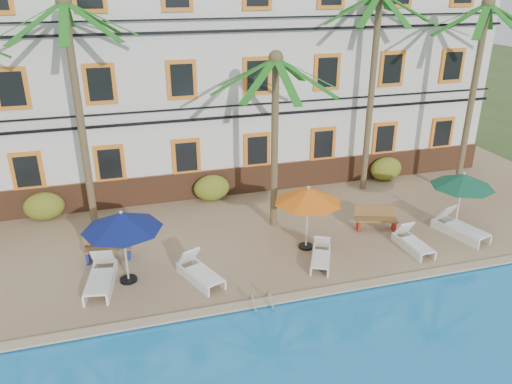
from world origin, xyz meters
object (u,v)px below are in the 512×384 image
object	(u,v)px
bench_right	(376,218)
palm_b	(76,88)
lounger_b	(101,277)
lounger_d	(321,256)
bench_left	(108,246)
pool_ladder	(261,306)
palm_c	(275,115)
lounger_c	(200,272)
umbrella_blue	(122,222)
palm_d	(374,66)
palm_e	(476,73)
umbrella_green	(463,181)
lounger_e	(413,242)
lounger_f	(460,227)
umbrella_red	(308,196)

from	to	relation	value
bench_right	palm_b	bearing A→B (deg)	164.13
lounger_b	lounger_d	bearing A→B (deg)	-5.04
bench_left	pool_ladder	size ratio (longest dim) A/B	2.07
palm_c	lounger_c	size ratio (longest dim) A/B	3.28
umbrella_blue	palm_d	bearing A→B (deg)	24.19
palm_d	bench_left	size ratio (longest dim) A/B	5.42
palm_e	lounger_d	size ratio (longest dim) A/B	4.61
palm_b	pool_ladder	xyz separation A→B (m)	(4.56, -6.17, -5.26)
lounger_b	umbrella_blue	bearing A→B (deg)	3.78
umbrella_blue	umbrella_green	xyz separation A→B (m)	(11.85, 0.21, -0.12)
palm_b	lounger_e	xyz separation A→B (m)	(10.47, -4.51, -5.00)
bench_left	bench_right	bearing A→B (deg)	-3.29
palm_c	palm_d	distance (m)	5.49
lounger_f	umbrella_blue	bearing A→B (deg)	178.75
umbrella_green	pool_ladder	world-z (taller)	umbrella_green
umbrella_blue	palm_c	bearing A→B (deg)	23.74
palm_e	lounger_b	bearing A→B (deg)	-168.06
umbrella_green	lounger_e	size ratio (longest dim) A/B	1.29
lounger_c	lounger_f	bearing A→B (deg)	1.76
palm_d	umbrella_blue	bearing A→B (deg)	-155.81
lounger_e	bench_left	bearing A→B (deg)	167.49
lounger_b	pool_ladder	world-z (taller)	lounger_b
umbrella_red	lounger_d	world-z (taller)	umbrella_red
palm_c	lounger_d	size ratio (longest dim) A/B	3.71
palm_c	bench_left	distance (m)	7.13
lounger_e	bench_right	bearing A→B (deg)	106.44
umbrella_blue	bench_right	distance (m)	9.17
lounger_c	lounger_d	xyz separation A→B (m)	(3.98, -0.11, -0.03)
umbrella_red	bench_right	world-z (taller)	umbrella_red
palm_c	lounger_b	distance (m)	7.78
palm_d	bench_left	distance (m)	12.33
pool_ladder	lounger_e	bearing A→B (deg)	15.70
umbrella_blue	umbrella_green	distance (m)	11.85
lounger_f	lounger_b	bearing A→B (deg)	179.07
lounger_c	pool_ladder	xyz separation A→B (m)	(1.44, -1.80, -0.28)
palm_c	bench_left	world-z (taller)	palm_c
umbrella_red	lounger_b	world-z (taller)	umbrella_red
lounger_b	bench_right	bearing A→B (deg)	6.07
umbrella_blue	umbrella_green	bearing A→B (deg)	1.04
lounger_d	bench_right	distance (m)	3.33
lounger_b	lounger_c	bearing A→B (deg)	-9.64
umbrella_green	lounger_c	size ratio (longest dim) A/B	1.15
palm_c	umbrella_green	xyz separation A→B (m)	(6.39, -2.19, -2.31)
lounger_f	bench_right	world-z (taller)	lounger_f
umbrella_blue	lounger_d	bearing A→B (deg)	-6.18
lounger_e	pool_ladder	distance (m)	6.15
umbrella_green	bench_right	world-z (taller)	umbrella_green
lounger_e	pool_ladder	size ratio (longest dim) A/B	2.34
palm_c	lounger_c	world-z (taller)	palm_c
bench_left	palm_b	bearing A→B (deg)	101.11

